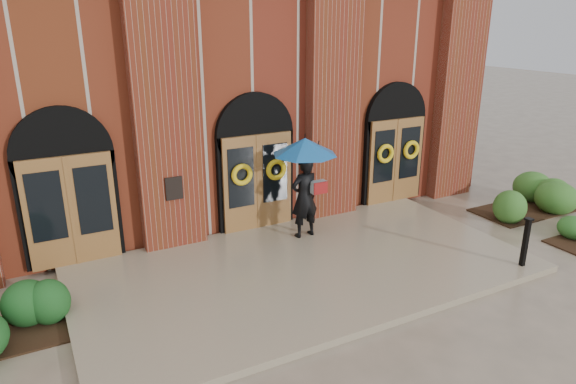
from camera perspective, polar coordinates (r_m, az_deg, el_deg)
ground at (r=11.59m, az=2.40°, el=-9.14°), size 90.00×90.00×0.00m
landing at (r=11.67m, az=2.03°, el=-8.51°), size 10.00×5.30×0.15m
church_building at (r=18.46m, az=-11.59°, el=12.44°), size 16.20×12.53×7.00m
man_with_umbrella at (r=12.55m, az=1.89°, el=2.62°), size 1.69×1.69×2.54m
metal_post at (r=12.55m, az=24.89°, el=-4.97°), size 0.16×0.16×1.13m
hedge_wall_left at (r=10.59m, az=-24.79°, el=-11.46°), size 3.10×1.24×0.80m
hedge_wall_right at (r=16.91m, az=25.65°, el=-0.27°), size 3.41×1.36×0.88m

